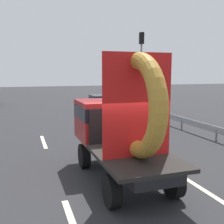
{
  "coord_description": "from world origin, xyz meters",
  "views": [
    {
      "loc": [
        -2.92,
        -7.21,
        3.26
      ],
      "look_at": [
        -0.06,
        1.25,
        1.97
      ],
      "focal_mm": 43.83,
      "sensor_mm": 36.0,
      "label": 1
    }
  ],
  "objects": [
    {
      "name": "lane_dash_right_near",
      "position": [
        1.84,
        -1.4,
        0.0
      ],
      "size": [
        0.16,
        2.29,
        0.01
      ],
      "primitive_type": "cube",
      "rotation": [
        0.0,
        0.0,
        1.57
      ],
      "color": "beige",
      "rests_on": "ground_plane"
    },
    {
      "name": "ground_plane",
      "position": [
        0.0,
        0.0,
        0.0
      ],
      "size": [
        120.0,
        120.0,
        0.0
      ],
      "primitive_type": "plane",
      "color": "#28282B"
    },
    {
      "name": "lane_dash_left_far",
      "position": [
        -1.96,
        5.8,
        0.0
      ],
      "size": [
        0.16,
        2.51,
        0.01
      ],
      "primitive_type": "cube",
      "rotation": [
        0.0,
        0.0,
        1.57
      ],
      "color": "beige",
      "rests_on": "ground_plane"
    },
    {
      "name": "distant_sedan",
      "position": [
        3.73,
        15.8,
        0.7
      ],
      "size": [
        1.72,
        4.01,
        1.31
      ],
      "color": "black",
      "rests_on": "ground_plane"
    },
    {
      "name": "lane_dash_right_far",
      "position": [
        1.84,
        6.36,
        0.0
      ],
      "size": [
        0.16,
        2.85,
        0.01
      ],
      "primitive_type": "cube",
      "rotation": [
        0.0,
        0.0,
        1.57
      ],
      "color": "beige",
      "rests_on": "ground_plane"
    },
    {
      "name": "guardrail",
      "position": [
        5.91,
        7.75,
        0.53
      ],
      "size": [
        0.1,
        11.88,
        0.71
      ],
      "color": "gray",
      "rests_on": "ground_plane"
    },
    {
      "name": "traffic_light",
      "position": [
        6.46,
        13.19,
        4.14
      ],
      "size": [
        0.42,
        0.36,
        6.42
      ],
      "color": "gray",
      "rests_on": "ground_plane"
    },
    {
      "name": "flatbed_truck",
      "position": [
        -0.06,
        0.68,
        1.67
      ],
      "size": [
        2.02,
        4.83,
        3.77
      ],
      "color": "black",
      "rests_on": "ground_plane"
    }
  ]
}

